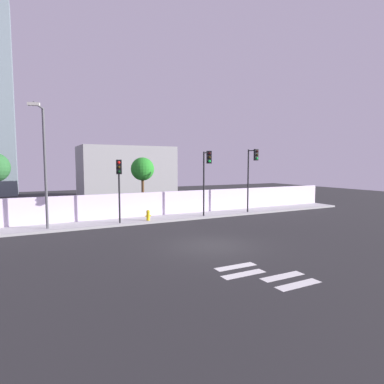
{
  "coord_description": "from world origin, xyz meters",
  "views": [
    {
      "loc": [
        -8.12,
        -13.38,
        4.06
      ],
      "look_at": [
        2.27,
        6.5,
        2.12
      ],
      "focal_mm": 29.71,
      "sensor_mm": 36.0,
      "label": 1
    }
  ],
  "objects_px": {
    "traffic_light_center": "(207,169)",
    "traffic_light_right": "(119,177)",
    "traffic_light_left": "(252,167)",
    "roadside_tree_midleft": "(143,170)",
    "street_lamp_curbside": "(44,158)",
    "fire_hydrant": "(148,215)"
  },
  "relations": [
    {
      "from": "traffic_light_left",
      "to": "street_lamp_curbside",
      "type": "height_order",
      "value": "street_lamp_curbside"
    },
    {
      "from": "traffic_light_left",
      "to": "traffic_light_center",
      "type": "xyz_separation_m",
      "value": [
        -4.39,
        -0.23,
        -0.14
      ]
    },
    {
      "from": "traffic_light_left",
      "to": "fire_hydrant",
      "type": "distance_m",
      "value": 9.31
    },
    {
      "from": "traffic_light_right",
      "to": "street_lamp_curbside",
      "type": "xyz_separation_m",
      "value": [
        -4.31,
        0.67,
        1.2
      ]
    },
    {
      "from": "traffic_light_center",
      "to": "street_lamp_curbside",
      "type": "distance_m",
      "value": 10.86
    },
    {
      "from": "traffic_light_right",
      "to": "fire_hydrant",
      "type": "relative_size",
      "value": 5.67
    },
    {
      "from": "traffic_light_left",
      "to": "roadside_tree_midleft",
      "type": "height_order",
      "value": "traffic_light_left"
    },
    {
      "from": "traffic_light_right",
      "to": "traffic_light_left",
      "type": "bearing_deg",
      "value": 1.44
    },
    {
      "from": "traffic_light_left",
      "to": "traffic_light_right",
      "type": "height_order",
      "value": "traffic_light_left"
    },
    {
      "from": "traffic_light_center",
      "to": "street_lamp_curbside",
      "type": "xyz_separation_m",
      "value": [
        -10.82,
        0.62,
        0.74
      ]
    },
    {
      "from": "traffic_light_left",
      "to": "traffic_light_right",
      "type": "distance_m",
      "value": 10.92
    },
    {
      "from": "traffic_light_center",
      "to": "roadside_tree_midleft",
      "type": "xyz_separation_m",
      "value": [
        -3.57,
        3.95,
        -0.05
      ]
    },
    {
      "from": "traffic_light_center",
      "to": "traffic_light_right",
      "type": "bearing_deg",
      "value": -179.63
    },
    {
      "from": "traffic_light_center",
      "to": "street_lamp_curbside",
      "type": "height_order",
      "value": "street_lamp_curbside"
    },
    {
      "from": "traffic_light_center",
      "to": "street_lamp_curbside",
      "type": "bearing_deg",
      "value": 176.7
    },
    {
      "from": "traffic_light_left",
      "to": "fire_hydrant",
      "type": "height_order",
      "value": "traffic_light_left"
    },
    {
      "from": "traffic_light_left",
      "to": "traffic_light_right",
      "type": "relative_size",
      "value": 1.22
    },
    {
      "from": "traffic_light_left",
      "to": "traffic_light_center",
      "type": "distance_m",
      "value": 4.4
    },
    {
      "from": "traffic_light_right",
      "to": "roadside_tree_midleft",
      "type": "bearing_deg",
      "value": 53.71
    },
    {
      "from": "traffic_light_center",
      "to": "fire_hydrant",
      "type": "bearing_deg",
      "value": 170.33
    },
    {
      "from": "roadside_tree_midleft",
      "to": "fire_hydrant",
      "type": "bearing_deg",
      "value": -102.79
    },
    {
      "from": "traffic_light_left",
      "to": "fire_hydrant",
      "type": "bearing_deg",
      "value": 176.71
    }
  ]
}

